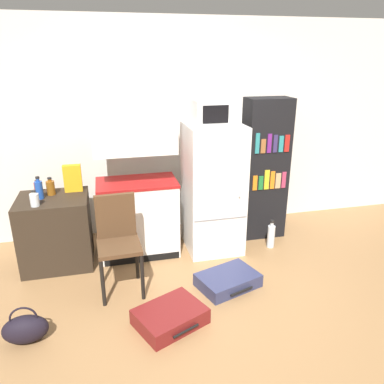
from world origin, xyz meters
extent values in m
plane|color=olive|center=(0.00, 0.00, 0.00)|extent=(24.00, 24.00, 0.00)
cube|color=silver|center=(0.20, 2.00, 1.32)|extent=(6.40, 0.10, 2.63)
cube|color=#2D2319|center=(-1.45, 1.29, 0.39)|extent=(0.73, 0.62, 0.78)
cube|color=white|center=(-0.54, 1.34, 0.42)|extent=(0.87, 0.52, 0.85)
cube|color=maroon|center=(-0.54, 1.34, 0.86)|extent=(0.89, 0.53, 0.03)
cube|color=white|center=(-0.54, 1.34, 1.55)|extent=(0.87, 0.44, 0.69)
cube|color=black|center=(-0.54, 1.07, 0.04)|extent=(0.84, 0.01, 0.08)
cube|color=white|center=(0.32, 1.27, 0.74)|extent=(0.62, 0.66, 1.49)
cube|color=gray|center=(0.32, 0.94, 0.51)|extent=(0.60, 0.01, 0.01)
cylinder|color=silver|center=(0.52, 0.93, 1.01)|extent=(0.02, 0.02, 0.52)
cube|color=silver|center=(0.32, 1.27, 1.62)|extent=(0.48, 0.38, 0.27)
cube|color=black|center=(0.28, 1.07, 1.62)|extent=(0.28, 0.01, 0.18)
cube|color=black|center=(1.03, 1.44, 0.87)|extent=(0.53, 0.31, 1.73)
cube|color=orange|center=(0.84, 1.28, 0.76)|extent=(0.05, 0.01, 0.18)
cube|color=#1E7033|center=(0.92, 1.28, 0.76)|extent=(0.06, 0.01, 0.17)
cube|color=gold|center=(0.99, 1.28, 0.79)|extent=(0.06, 0.01, 0.24)
cube|color=orange|center=(1.07, 1.28, 0.78)|extent=(0.05, 0.01, 0.22)
cube|color=tan|center=(1.14, 1.28, 0.77)|extent=(0.07, 0.01, 0.19)
cube|color=#A33351|center=(1.22, 1.28, 0.77)|extent=(0.05, 0.01, 0.20)
cube|color=teal|center=(0.84, 1.28, 1.24)|extent=(0.05, 0.01, 0.24)
cube|color=brown|center=(0.92, 1.28, 1.21)|extent=(0.06, 0.01, 0.16)
cube|color=#661E75|center=(0.99, 1.28, 1.23)|extent=(0.05, 0.01, 0.22)
cube|color=#332856|center=(1.07, 1.28, 1.23)|extent=(0.05, 0.01, 0.21)
cube|color=teal|center=(1.14, 1.28, 1.22)|extent=(0.05, 0.01, 0.19)
cube|color=red|center=(1.22, 1.28, 1.22)|extent=(0.06, 0.01, 0.20)
cylinder|color=#AD1914|center=(-1.61, 1.49, 0.84)|extent=(0.07, 0.07, 0.11)
cylinder|color=#AD1914|center=(-1.61, 1.49, 0.90)|extent=(0.03, 0.03, 0.02)
cylinder|color=black|center=(-1.61, 1.49, 0.92)|extent=(0.03, 0.03, 0.01)
cylinder|color=#1E47A3|center=(-1.56, 1.30, 0.87)|extent=(0.08, 0.08, 0.19)
cylinder|color=#1E47A3|center=(-1.56, 1.30, 0.98)|extent=(0.04, 0.04, 0.03)
cylinder|color=black|center=(-1.56, 1.30, 1.01)|extent=(0.04, 0.04, 0.02)
cylinder|color=silver|center=(-1.58, 1.09, 0.84)|extent=(0.09, 0.09, 0.13)
cylinder|color=silver|center=(-1.58, 1.09, 0.92)|extent=(0.04, 0.04, 0.02)
cylinder|color=black|center=(-1.58, 1.09, 0.94)|extent=(0.05, 0.05, 0.01)
cylinder|color=brown|center=(-1.46, 1.39, 0.85)|extent=(0.09, 0.09, 0.15)
cylinder|color=brown|center=(-1.46, 1.39, 0.94)|extent=(0.04, 0.04, 0.03)
cylinder|color=black|center=(-1.46, 1.39, 0.96)|extent=(0.05, 0.05, 0.02)
cube|color=gold|center=(-1.23, 1.45, 0.93)|extent=(0.19, 0.07, 0.30)
cylinder|color=black|center=(-0.98, 0.39, 0.24)|extent=(0.04, 0.04, 0.48)
cylinder|color=black|center=(-0.61, 0.41, 0.24)|extent=(0.04, 0.04, 0.48)
cylinder|color=black|center=(-0.99, 0.75, 0.24)|extent=(0.04, 0.04, 0.48)
cylinder|color=black|center=(-0.63, 0.77, 0.24)|extent=(0.04, 0.04, 0.48)
cube|color=#4C331E|center=(-0.80, 0.58, 0.50)|extent=(0.42, 0.42, 0.04)
cube|color=#4C331E|center=(-0.81, 0.76, 0.74)|extent=(0.38, 0.07, 0.44)
cube|color=navy|center=(0.24, 0.42, 0.07)|extent=(0.68, 0.56, 0.13)
cylinder|color=black|center=(0.31, 0.21, 0.07)|extent=(0.26, 0.10, 0.02)
cube|color=maroon|center=(-0.43, 0.00, 0.07)|extent=(0.69, 0.62, 0.14)
cylinder|color=black|center=(-0.33, -0.21, 0.07)|extent=(0.24, 0.12, 0.02)
ellipsoid|color=black|center=(-1.60, 0.06, 0.12)|extent=(0.36, 0.20, 0.24)
torus|color=black|center=(-1.60, 0.06, 0.23)|extent=(0.21, 0.02, 0.21)
cylinder|color=silver|center=(1.01, 1.08, 0.14)|extent=(0.09, 0.09, 0.27)
cylinder|color=silver|center=(1.01, 1.08, 0.30)|extent=(0.04, 0.04, 0.05)
cylinder|color=black|center=(1.01, 1.08, 0.34)|extent=(0.05, 0.05, 0.03)
camera|label=1|loc=(-0.86, -2.63, 2.20)|focal=35.00mm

